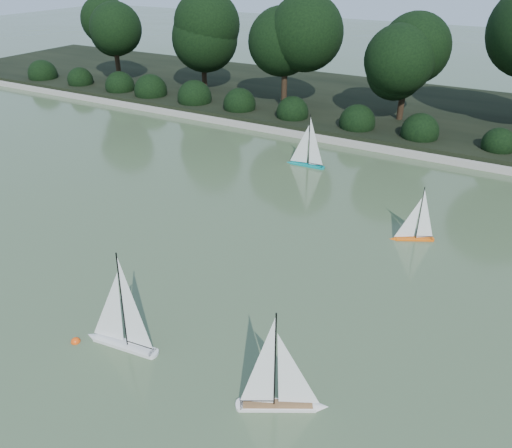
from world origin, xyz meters
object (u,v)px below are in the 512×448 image
object	(u,v)px
sailboat_white_a	(117,330)
race_buoy	(76,342)
sailboat_teal	(304,157)
sailboat_orange	(412,231)
sailboat_white_b	(285,392)

from	to	relation	value
sailboat_white_a	race_buoy	xyz separation A→B (m)	(-0.62, -0.28, -0.27)
sailboat_teal	sailboat_orange	bearing A→B (deg)	-36.38
sailboat_orange	sailboat_teal	distance (m)	4.41
sailboat_teal	sailboat_white_a	bearing A→B (deg)	-86.08
sailboat_orange	sailboat_teal	xyz separation A→B (m)	(-3.55, 2.62, 0.05)
sailboat_teal	race_buoy	size ratio (longest dim) A/B	11.02
sailboat_white_b	race_buoy	size ratio (longest dim) A/B	11.77
sailboat_orange	race_buoy	xyz separation A→B (m)	(-3.63, -5.50, -0.20)
race_buoy	sailboat_white_b	bearing A→B (deg)	7.60
sailboat_white_a	sailboat_white_b	bearing A→B (deg)	3.39
sailboat_white_a	sailboat_teal	world-z (taller)	sailboat_white_a
sailboat_orange	sailboat_white_a	bearing A→B (deg)	-120.00
sailboat_orange	race_buoy	world-z (taller)	sailboat_orange
sailboat_orange	sailboat_teal	bearing A→B (deg)	143.62
sailboat_white_b	sailboat_orange	distance (m)	5.08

